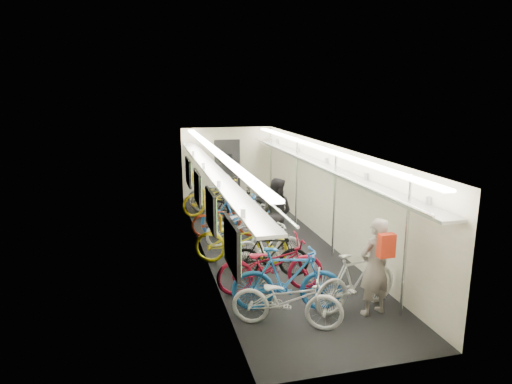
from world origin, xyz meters
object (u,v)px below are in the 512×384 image
bicycle_0 (287,299)px  passenger_near (375,267)px  backpack (386,246)px  passenger_mid (276,212)px  bicycle_1 (287,280)px

bicycle_0 → passenger_near: bearing=-62.9°
bicycle_0 → passenger_near: passenger_near is taller
backpack → passenger_mid: bearing=99.0°
bicycle_1 → backpack: size_ratio=4.93×
passenger_near → backpack: size_ratio=4.36×
passenger_near → backpack: 0.52m
passenger_mid → bicycle_1: bearing=116.9°
passenger_near → passenger_mid: 3.65m
bicycle_1 → bicycle_0: bearing=175.3°
bicycle_0 → passenger_near: 1.56m
passenger_near → passenger_mid: (-0.61, 3.59, -0.00)m
bicycle_0 → passenger_mid: bearing=11.0°
passenger_mid → passenger_near: bearing=139.8°
bicycle_1 → backpack: (1.39, -0.69, 0.72)m
bicycle_1 → passenger_mid: 3.25m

